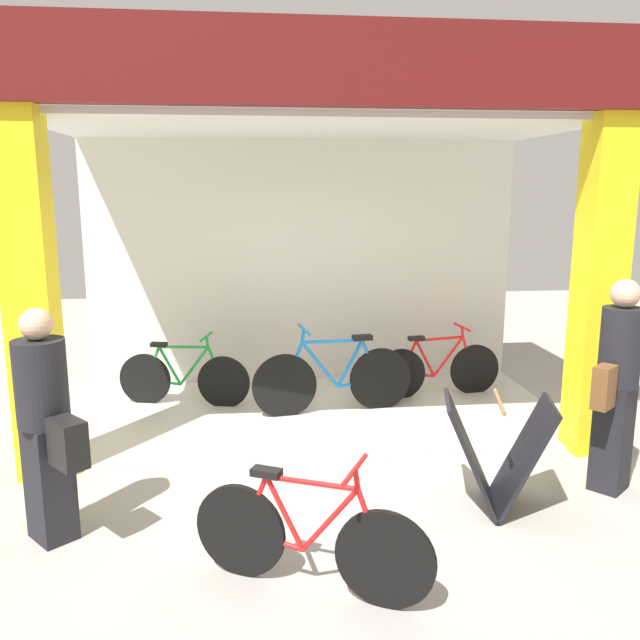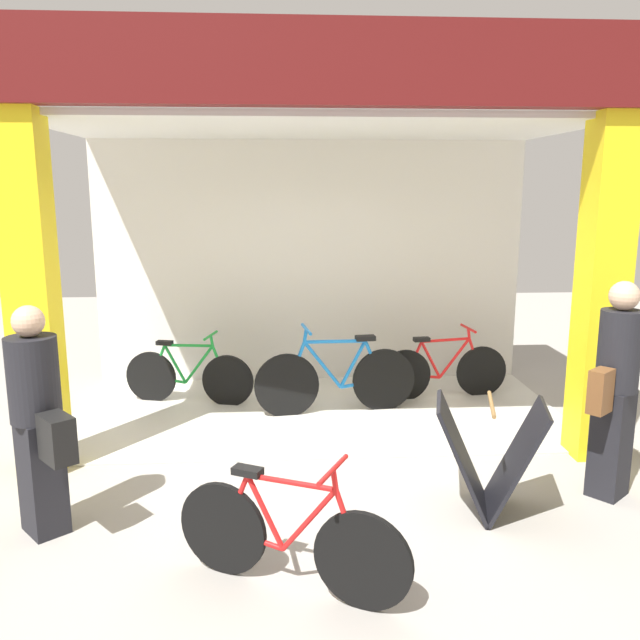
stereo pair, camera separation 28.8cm
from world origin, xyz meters
The scene contains 9 objects.
ground_plane centered at (0.00, 0.00, 0.00)m, with size 18.40×18.40×0.00m, color #9E9991.
shop_facade centered at (0.00, 1.38, 1.97)m, with size 5.40×2.89×3.65m.
bicycle_inside_0 centered at (0.21, 1.23, 0.38)m, with size 1.74×0.48×0.96m.
bicycle_inside_1 centered at (-1.41, 1.65, 0.33)m, with size 1.45×0.45×0.82m.
bicycle_inside_2 centered at (1.48, 1.67, 0.33)m, with size 1.51×0.42×0.83m.
bicycle_parked_0 centered at (-0.34, -1.89, 0.34)m, with size 1.38×0.72×0.84m.
sandwich_board_sign centered at (1.15, -1.01, 0.43)m, with size 0.90×0.74×0.87m.
pedestrian_0 centered at (2.17, -0.80, 0.88)m, with size 0.54×0.50×1.71m.
pedestrian_1 centered at (-2.03, -1.11, 0.83)m, with size 0.60×0.64×1.62m.
Camera 2 is at (-0.38, -5.45, 2.39)m, focal length 36.70 mm.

